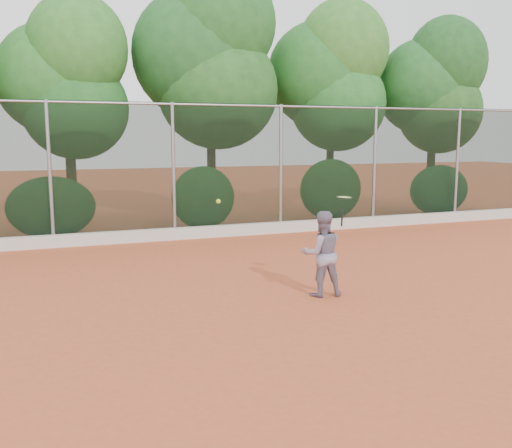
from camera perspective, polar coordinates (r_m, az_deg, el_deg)
name	(u,v)px	position (r m, az deg, el deg)	size (l,w,h in m)	color
ground	(280,317)	(8.58, 2.40, -9.25)	(80.00, 80.00, 0.00)	#B84F2B
concrete_curb	(176,234)	(14.89, -7.96, -0.97)	(24.00, 0.20, 0.30)	beige
tennis_player	(322,254)	(9.56, 6.59, -2.96)	(0.70, 0.54, 1.43)	gray
chainlink_fence	(173,167)	(14.87, -8.25, 5.65)	(24.09, 0.09, 3.50)	black
foliage_backdrop	(137,73)	(16.78, -11.86, 14.60)	(23.70, 3.63, 7.55)	#432E19
tennis_racket	(344,200)	(9.50, 8.80, 2.40)	(0.34, 0.34, 0.51)	black
tennis_ball_in_flight	(218,201)	(8.93, -3.78, 2.28)	(0.07, 0.07, 0.07)	#C2D530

